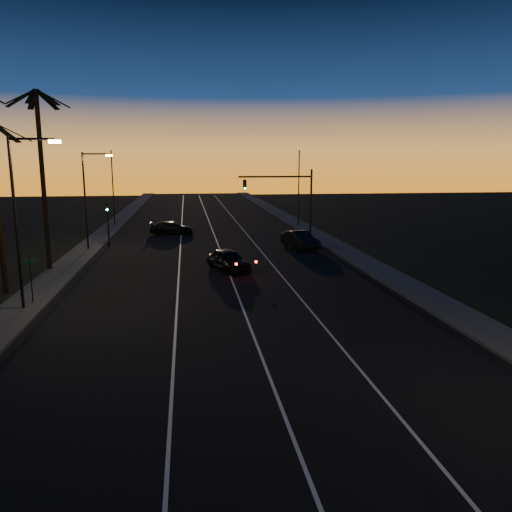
{
  "coord_description": "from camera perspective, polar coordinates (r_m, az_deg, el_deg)",
  "views": [
    {
      "loc": [
        -2.33,
        -6.73,
        7.78
      ],
      "look_at": [
        1.31,
        19.48,
        2.71
      ],
      "focal_mm": 35.0,
      "sensor_mm": 36.0,
      "label": 1
    }
  ],
  "objects": [
    {
      "name": "road",
      "position": [
        37.62,
        -4.2,
        -1.12
      ],
      "size": [
        20.0,
        170.0,
        0.01
      ],
      "primitive_type": "cube",
      "color": "black",
      "rests_on": "ground"
    },
    {
      "name": "sidewalk_left",
      "position": [
        38.57,
        -21.05,
        -1.41
      ],
      "size": [
        2.4,
        170.0,
        0.16
      ],
      "primitive_type": "cube",
      "color": "#3C3C3A",
      "rests_on": "ground"
    },
    {
      "name": "sidewalk_right",
      "position": [
        39.9,
        12.07,
        -0.53
      ],
      "size": [
        2.4,
        170.0,
        0.16
      ],
      "primitive_type": "cube",
      "color": "#3C3C3A",
      "rests_on": "ground"
    },
    {
      "name": "lane_stripe_left",
      "position": [
        37.55,
        -8.77,
        -1.22
      ],
      "size": [
        0.12,
        160.0,
        0.01
      ],
      "primitive_type": "cube",
      "color": "silver",
      "rests_on": "road"
    },
    {
      "name": "lane_stripe_mid",
      "position": [
        37.65,
        -3.44,
        -1.08
      ],
      "size": [
        0.12,
        160.0,
        0.01
      ],
      "primitive_type": "cube",
      "color": "silver",
      "rests_on": "road"
    },
    {
      "name": "lane_stripe_right",
      "position": [
        38.08,
        1.82,
        -0.93
      ],
      "size": [
        0.12,
        160.0,
        0.01
      ],
      "primitive_type": "cube",
      "color": "silver",
      "rests_on": "road"
    },
    {
      "name": "palm_far",
      "position": [
        38.04,
        -23.31,
        9.72
      ],
      "size": [
        4.25,
        4.16,
        12.53
      ],
      "color": "black",
      "rests_on": "ground"
    },
    {
      "name": "streetlight_left_near",
      "position": [
        28.12,
        -25.29,
        4.79
      ],
      "size": [
        2.55,
        0.26,
        9.0
      ],
      "color": "black",
      "rests_on": "ground"
    },
    {
      "name": "streetlight_left_far",
      "position": [
        45.59,
        -18.6,
        6.86
      ],
      "size": [
        2.55,
        0.26,
        8.5
      ],
      "color": "black",
      "rests_on": "ground"
    },
    {
      "name": "street_sign",
      "position": [
        29.64,
        -24.34,
        -2.07
      ],
      "size": [
        0.7,
        0.06,
        2.6
      ],
      "color": "black",
      "rests_on": "ground"
    },
    {
      "name": "signal_mast",
      "position": [
        47.77,
        3.55,
        7.22
      ],
      "size": [
        7.1,
        0.41,
        7.0
      ],
      "color": "black",
      "rests_on": "ground"
    },
    {
      "name": "signal_post",
      "position": [
        47.52,
        -16.6,
        4.48
      ],
      "size": [
        0.28,
        0.37,
        4.2
      ],
      "color": "black",
      "rests_on": "ground"
    },
    {
      "name": "far_pole_left",
      "position": [
        62.43,
        -16.03,
        7.41
      ],
      "size": [
        0.14,
        0.14,
        9.0
      ],
      "primitive_type": "cylinder",
      "color": "black",
      "rests_on": "ground"
    },
    {
      "name": "far_pole_right",
      "position": [
        60.32,
        4.9,
        7.68
      ],
      "size": [
        0.14,
        0.14,
        9.0
      ],
      "primitive_type": "cylinder",
      "color": "black",
      "rests_on": "ground"
    },
    {
      "name": "lead_car",
      "position": [
        35.9,
        -3.19,
        -0.44
      ],
      "size": [
        3.48,
        5.24,
        1.52
      ],
      "color": "black",
      "rests_on": "road"
    },
    {
      "name": "right_car",
      "position": [
        44.9,
        5.07,
        1.85
      ],
      "size": [
        2.92,
        5.02,
        1.56
      ],
      "color": "black",
      "rests_on": "road"
    },
    {
      "name": "cross_car",
      "position": [
        54.24,
        -9.64,
        3.18
      ],
      "size": [
        4.87,
        2.38,
        1.36
      ],
      "color": "black",
      "rests_on": "road"
    }
  ]
}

